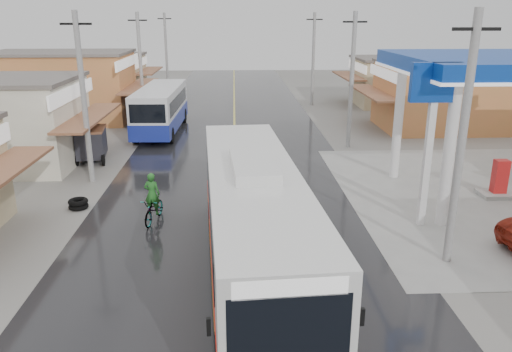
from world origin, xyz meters
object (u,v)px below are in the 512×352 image
object	(u,v)px
second_bus	(161,109)
tyre_stack	(78,204)
coach_bus	(253,224)
cyclist	(154,206)
tricycle_near	(91,143)

from	to	relation	value
second_bus	tyre_stack	bearing A→B (deg)	-94.53
coach_bus	cyclist	bearing A→B (deg)	124.78
cyclist	tyre_stack	xyz separation A→B (m)	(-3.42, 1.56, -0.47)
coach_bus	tyre_stack	world-z (taller)	coach_bus
cyclist	tyre_stack	size ratio (longest dim) A/B	2.52
coach_bus	second_bus	distance (m)	21.28
tricycle_near	coach_bus	bearing A→B (deg)	-65.82
second_bus	tyre_stack	distance (m)	14.46
second_bus	cyclist	bearing A→B (deg)	-81.63
coach_bus	tricycle_near	distance (m)	15.87
coach_bus	second_bus	world-z (taller)	coach_bus
coach_bus	tyre_stack	xyz separation A→B (m)	(-7.15, 6.23, -1.65)
tyre_stack	second_bus	bearing A→B (deg)	83.76
tyre_stack	cyclist	bearing A→B (deg)	-24.50
coach_bus	tricycle_near	world-z (taller)	coach_bus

